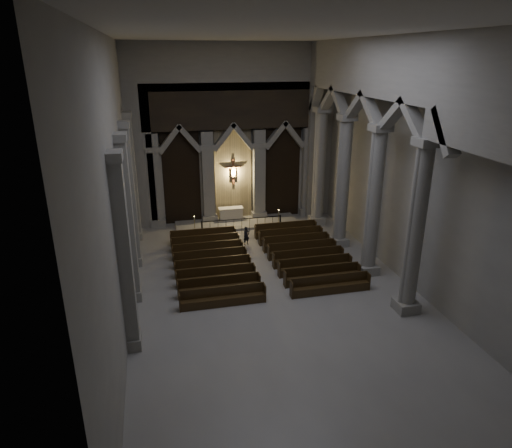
# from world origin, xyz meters

# --- Properties ---
(room) EXTENTS (24.00, 24.10, 12.00)m
(room) POSITION_xyz_m (0.00, 0.00, 7.60)
(room) COLOR #97958F
(room) RESTS_ON ground
(sanctuary_wall) EXTENTS (14.00, 0.77, 12.00)m
(sanctuary_wall) POSITION_xyz_m (0.00, 11.54, 6.62)
(sanctuary_wall) COLOR gray
(sanctuary_wall) RESTS_ON ground
(right_arcade) EXTENTS (1.00, 24.00, 12.00)m
(right_arcade) POSITION_xyz_m (5.50, 1.33, 7.83)
(right_arcade) COLOR gray
(right_arcade) RESTS_ON ground
(left_pilasters) EXTENTS (0.60, 13.00, 8.03)m
(left_pilasters) POSITION_xyz_m (-6.75, 3.50, 3.91)
(left_pilasters) COLOR gray
(left_pilasters) RESTS_ON ground
(sanctuary_step) EXTENTS (8.50, 2.60, 0.15)m
(sanctuary_step) POSITION_xyz_m (0.00, 10.60, 0.07)
(sanctuary_step) COLOR gray
(sanctuary_step) RESTS_ON ground
(altar) EXTENTS (1.74, 0.70, 0.89)m
(altar) POSITION_xyz_m (-0.32, 11.22, 0.60)
(altar) COLOR beige
(altar) RESTS_ON sanctuary_step
(altar_rail) EXTENTS (5.38, 0.09, 1.06)m
(altar_rail) POSITION_xyz_m (0.00, 8.84, 0.70)
(altar_rail) COLOR black
(altar_rail) RESTS_ON ground
(candle_stand_left) EXTENTS (0.23, 0.23, 1.35)m
(candle_stand_left) POSITION_xyz_m (-3.09, 9.11, 0.37)
(candle_stand_left) COLOR olive
(candle_stand_left) RESTS_ON ground
(candle_stand_right) EXTENTS (0.23, 0.23, 1.37)m
(candle_stand_right) POSITION_xyz_m (2.60, 9.09, 0.37)
(candle_stand_right) COLOR olive
(candle_stand_right) RESTS_ON ground
(pews) EXTENTS (9.51, 8.28, 0.92)m
(pews) POSITION_xyz_m (-0.00, 3.80, 0.30)
(pews) COLOR black
(pews) RESTS_ON ground
(worshipper) EXTENTS (0.51, 0.43, 1.18)m
(worshipper) POSITION_xyz_m (-0.11, 6.84, 0.59)
(worshipper) COLOR black
(worshipper) RESTS_ON ground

